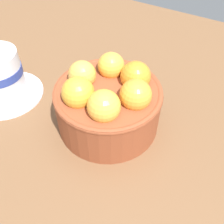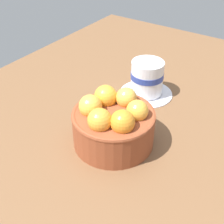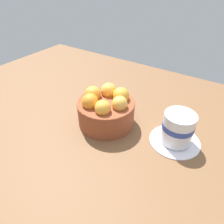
% 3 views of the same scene
% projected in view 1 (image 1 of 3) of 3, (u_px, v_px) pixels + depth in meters
% --- Properties ---
extents(ground_plane, '(1.30, 0.90, 0.04)m').
position_uv_depth(ground_plane, '(108.00, 131.00, 0.45)').
color(ground_plane, brown).
extents(terracotta_bowl, '(0.16, 0.16, 0.11)m').
position_uv_depth(terracotta_bowl, '(108.00, 102.00, 0.40)').
color(terracotta_bowl, brown).
rests_on(terracotta_bowl, ground_plane).
extents(coffee_cup, '(0.13, 0.13, 0.09)m').
position_uv_depth(coffee_cup, '(0.00, 77.00, 0.45)').
color(coffee_cup, white).
rests_on(coffee_cup, ground_plane).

